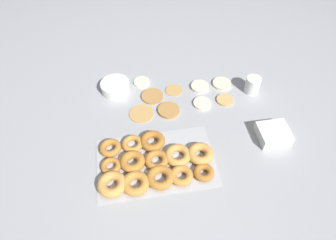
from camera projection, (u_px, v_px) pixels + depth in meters
ground_plane at (183, 113)px, 1.46m from camera, size 3.00×3.00×0.00m
pancake_0 at (200, 87)px, 1.57m from camera, size 0.09×0.09×0.02m
pancake_1 at (225, 100)px, 1.51m from camera, size 0.08×0.08×0.01m
pancake_2 at (152, 96)px, 1.52m from camera, size 0.11×0.11×0.01m
pancake_3 at (222, 84)px, 1.58m from camera, size 0.10×0.10×0.01m
pancake_4 at (169, 110)px, 1.46m from camera, size 0.11×0.11×0.02m
pancake_5 at (174, 90)px, 1.56m from camera, size 0.09×0.09×0.01m
pancake_6 at (141, 113)px, 1.45m from camera, size 0.12×0.12×0.01m
pancake_7 at (142, 82)px, 1.59m from camera, size 0.09×0.09×0.01m
pancake_8 at (202, 103)px, 1.49m from camera, size 0.09×0.09×0.01m
donut_tray at (153, 163)px, 1.25m from camera, size 0.50×0.31×0.05m
batter_bowl at (115, 87)px, 1.54m from camera, size 0.15×0.15×0.05m
container_stack at (273, 134)px, 1.34m from camera, size 0.14×0.12×0.05m
paper_cup at (253, 85)px, 1.52m from camera, size 0.07×0.07×0.09m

